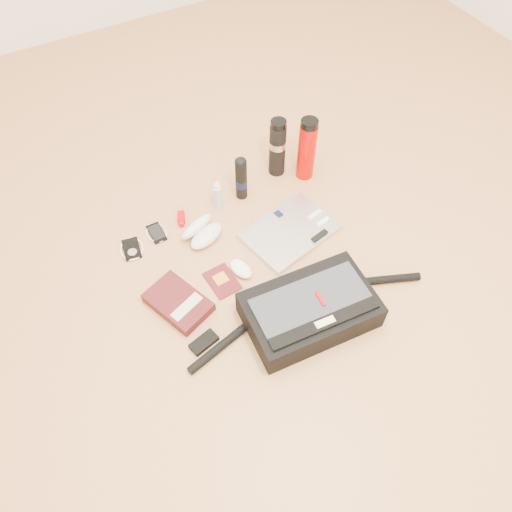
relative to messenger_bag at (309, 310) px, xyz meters
name	(u,v)px	position (x,y,z in m)	size (l,w,h in m)	color
ground	(272,279)	(-0.03, 0.21, -0.06)	(4.00, 4.00, 0.00)	tan
messenger_bag	(309,310)	(0.00, 0.00, 0.00)	(0.91, 0.31, 0.13)	black
laptop	(290,231)	(0.15, 0.36, -0.05)	(0.39, 0.31, 0.03)	silver
book	(179,302)	(-0.37, 0.27, -0.04)	(0.22, 0.26, 0.04)	#431114
passport	(222,281)	(-0.19, 0.29, -0.05)	(0.11, 0.14, 0.01)	#521116
mouse	(241,269)	(-0.11, 0.29, -0.04)	(0.08, 0.11, 0.03)	white
sunglasses_case	(202,231)	(-0.17, 0.52, -0.03)	(0.20, 0.18, 0.09)	silver
ipod	(132,249)	(-0.44, 0.59, -0.05)	(0.10, 0.11, 0.01)	black
phone	(156,233)	(-0.32, 0.62, -0.05)	(0.08, 0.10, 0.01)	black
inhaler	(181,217)	(-0.20, 0.64, -0.04)	(0.05, 0.10, 0.03)	#AF0309
spray_bottle	(218,196)	(-0.04, 0.63, 0.00)	(0.05, 0.05, 0.13)	#A0C1D3
aerosol_can	(241,178)	(0.07, 0.64, 0.05)	(0.05, 0.05, 0.21)	black
thermos_black	(277,147)	(0.28, 0.69, 0.08)	(0.09, 0.09, 0.27)	black
thermos_red	(307,149)	(0.37, 0.61, 0.09)	(0.10, 0.10, 0.29)	#B80600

